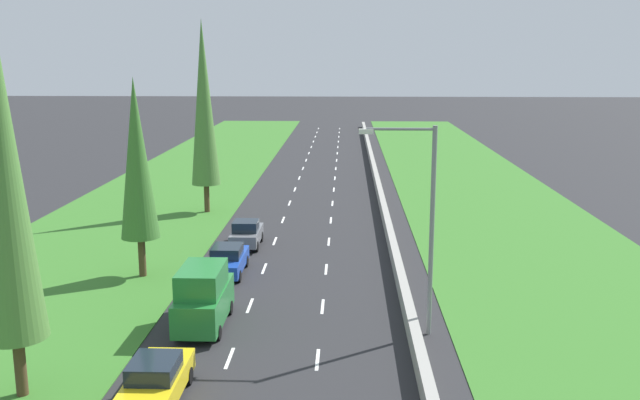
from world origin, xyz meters
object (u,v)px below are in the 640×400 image
poplar_tree_second (1,162)px  poplar_tree_fourth (204,103)px  grey_hatchback_left_lane (246,234)px  street_light_mast (424,216)px  poplar_tree_third (137,160)px  green_van_left_lane (203,297)px  blue_sedan_left_lane (228,260)px  yellow_sedan_left_lane (156,381)px

poplar_tree_second → poplar_tree_fourth: bearing=88.6°
grey_hatchback_left_lane → street_light_mast: street_light_mast is taller
grey_hatchback_left_lane → street_light_mast: 17.33m
street_light_mast → poplar_tree_third: bearing=152.1°
grey_hatchback_left_lane → poplar_tree_second: (-5.16, -19.99, 7.50)m
green_van_left_lane → blue_sedan_left_lane: size_ratio=1.09×
green_van_left_lane → street_light_mast: (9.49, -0.44, 3.83)m
green_van_left_lane → street_light_mast: size_ratio=0.54×
yellow_sedan_left_lane → poplar_tree_third: (-4.51, 14.05, 5.61)m
yellow_sedan_left_lane → poplar_tree_fourth: 31.28m
green_van_left_lane → poplar_tree_fourth: 24.57m
blue_sedan_left_lane → grey_hatchback_left_lane: 5.72m
green_van_left_lane → poplar_tree_second: (-5.15, -6.60, 6.94)m
grey_hatchback_left_lane → poplar_tree_second: poplar_tree_second is taller
poplar_tree_fourth → green_van_left_lane: bearing=-79.2°
grey_hatchback_left_lane → poplar_tree_fourth: 13.07m
poplar_tree_third → poplar_tree_fourth: 16.16m
green_van_left_lane → grey_hatchback_left_lane: size_ratio=1.26×
green_van_left_lane → poplar_tree_second: 10.87m
yellow_sedan_left_lane → green_van_left_lane: green_van_left_lane is taller
grey_hatchback_left_lane → poplar_tree_third: size_ratio=0.36×
yellow_sedan_left_lane → blue_sedan_left_lane: (0.05, 14.60, 0.00)m
yellow_sedan_left_lane → street_light_mast: (9.76, 6.50, 4.42)m
poplar_tree_third → blue_sedan_left_lane: bearing=6.9°
yellow_sedan_left_lane → poplar_tree_second: (-4.87, 0.33, 7.52)m
poplar_tree_third → street_light_mast: 16.19m
yellow_sedan_left_lane → green_van_left_lane: size_ratio=0.92×
poplar_tree_third → street_light_mast: poplar_tree_third is taller
grey_hatchback_left_lane → green_van_left_lane: bearing=-90.0°
yellow_sedan_left_lane → street_light_mast: street_light_mast is taller
grey_hatchback_left_lane → street_light_mast: bearing=-55.6°
blue_sedan_left_lane → street_light_mast: size_ratio=0.50×
yellow_sedan_left_lane → street_light_mast: bearing=33.6°
blue_sedan_left_lane → poplar_tree_third: size_ratio=0.42×
green_van_left_lane → poplar_tree_second: size_ratio=0.34×
poplar_tree_second → street_light_mast: (14.63, 6.17, -3.10)m
green_van_left_lane → street_light_mast: 10.24m
blue_sedan_left_lane → poplar_tree_fourth: (-4.18, 15.49, 7.49)m
grey_hatchback_left_lane → poplar_tree_third: 9.67m
poplar_tree_third → poplar_tree_second: bearing=-91.5°
poplar_tree_third → street_light_mast: bearing=-27.9°
yellow_sedan_left_lane → blue_sedan_left_lane: size_ratio=1.00×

